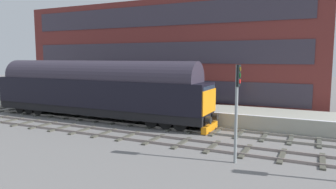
# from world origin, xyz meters

# --- Properties ---
(ground_plane) EXTENTS (140.00, 140.00, 0.00)m
(ground_plane) POSITION_xyz_m (0.00, 0.00, 0.00)
(ground_plane) COLOR slate
(ground_plane) RESTS_ON ground
(track_main) EXTENTS (2.50, 60.00, 0.15)m
(track_main) POSITION_xyz_m (0.00, 0.00, 0.06)
(track_main) COLOR gray
(track_main) RESTS_ON ground
(track_adjacent_west) EXTENTS (2.50, 60.00, 0.15)m
(track_adjacent_west) POSITION_xyz_m (-3.53, -0.00, 0.06)
(track_adjacent_west) COLOR gray
(track_adjacent_west) RESTS_ON ground
(station_platform) EXTENTS (4.00, 44.00, 1.01)m
(station_platform) POSITION_xyz_m (3.60, 0.00, 0.50)
(station_platform) COLOR #A2A396
(station_platform) RESTS_ON ground
(station_building) EXTENTS (4.46, 30.81, 10.37)m
(station_building) POSITION_xyz_m (8.96, 3.95, 5.19)
(station_building) COLOR maroon
(station_building) RESTS_ON ground
(diesel_locomotive) EXTENTS (2.74, 19.34, 4.68)m
(diesel_locomotive) POSITION_xyz_m (0.00, 5.36, 2.49)
(diesel_locomotive) COLOR black
(diesel_locomotive) RESTS_ON ground
(signal_post_mid) EXTENTS (0.44, 0.22, 4.60)m
(signal_post_mid) POSITION_xyz_m (-5.44, -7.21, 2.95)
(signal_post_mid) COLOR gray
(signal_post_mid) RESTS_ON ground
(platform_number_sign) EXTENTS (0.10, 0.44, 1.94)m
(platform_number_sign) POSITION_xyz_m (2.12, -2.91, 2.30)
(platform_number_sign) COLOR slate
(platform_number_sign) RESTS_ON station_platform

